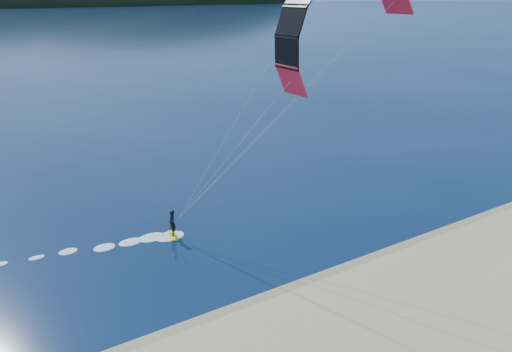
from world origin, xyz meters
The scene contains 2 objects.
wet_sand centered at (0.00, 4.50, 0.05)m, with size 220.00×2.50×0.10m.
kitesurfer_near centered at (6.48, 8.44, 12.13)m, with size 24.15×9.22×17.21m.
Camera 1 is at (-11.79, -12.39, 15.14)m, focal length 33.22 mm.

